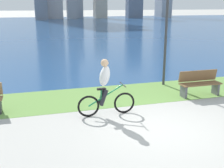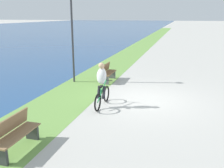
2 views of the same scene
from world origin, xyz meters
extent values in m
plane|color=#B2AFA8|center=(0.00, 0.00, 0.00)|extent=(300.00, 300.00, 0.00)
cube|color=#6B9947|center=(0.00, 3.13, 0.00)|extent=(120.00, 2.45, 0.01)
cube|color=navy|center=(0.00, 36.88, 0.00)|extent=(300.00, 65.05, 0.00)
torus|color=black|center=(-0.63, 1.41, 0.32)|extent=(0.65, 0.06, 0.65)
torus|color=black|center=(-1.72, 1.41, 0.32)|extent=(0.65, 0.06, 0.65)
cylinder|color=#268C4C|center=(-1.20, 1.41, 0.61)|extent=(1.06, 0.04, 0.61)
cylinder|color=#268C4C|center=(-1.34, 1.41, 0.56)|extent=(0.04, 0.04, 0.47)
cube|color=black|center=(-1.34, 1.41, 0.82)|extent=(0.24, 0.10, 0.05)
cylinder|color=black|center=(-0.68, 1.41, 0.90)|extent=(0.03, 0.52, 0.03)
ellipsoid|color=white|center=(-1.23, 1.41, 1.20)|extent=(0.40, 0.36, 0.65)
sphere|color=#D8AD84|center=(-1.23, 1.41, 1.58)|extent=(0.22, 0.22, 0.22)
cylinder|color=#26262D|center=(-1.29, 1.51, 0.58)|extent=(0.27, 0.11, 0.49)
cylinder|color=#26262D|center=(-1.29, 1.31, 0.58)|extent=(0.27, 0.11, 0.49)
cube|color=brown|center=(2.49, 2.24, 0.45)|extent=(1.50, 0.45, 0.04)
cube|color=brown|center=(2.49, 2.43, 0.70)|extent=(1.50, 0.11, 0.40)
cube|color=#595960|center=(3.14, 2.24, 0.23)|extent=(0.08, 0.37, 0.45)
cube|color=#595960|center=(1.84, 2.24, 0.23)|extent=(0.08, 0.37, 0.45)
cube|color=#38383D|center=(-4.24, 2.47, 0.23)|extent=(0.08, 0.37, 0.45)
cylinder|color=#38383D|center=(1.89, 3.93, 2.08)|extent=(0.10, 0.10, 4.16)
camera|label=1|loc=(-3.16, -6.13, 3.17)|focal=45.10mm
camera|label=2|loc=(-9.81, -1.40, 3.36)|focal=40.50mm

